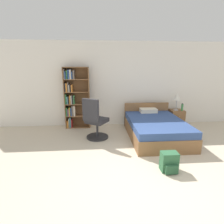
{
  "coord_description": "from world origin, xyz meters",
  "views": [
    {
      "loc": [
        -0.77,
        -2.3,
        1.85
      ],
      "look_at": [
        -0.44,
        1.98,
        0.73
      ],
      "focal_mm": 28.0,
      "sensor_mm": 36.0,
      "label": 1
    }
  ],
  "objects_px": {
    "table_lamp": "(177,97)",
    "water_bottle": "(182,107)",
    "backpack_green": "(169,162)",
    "office_chair": "(95,121)",
    "bookshelf": "(74,98)",
    "bed": "(155,127)",
    "nightstand": "(176,118)"
  },
  "relations": [
    {
      "from": "nightstand",
      "to": "bookshelf",
      "type": "bearing_deg",
      "value": 178.76
    },
    {
      "from": "bed",
      "to": "nightstand",
      "type": "bearing_deg",
      "value": 41.4
    },
    {
      "from": "bookshelf",
      "to": "backpack_green",
      "type": "relative_size",
      "value": 5.13
    },
    {
      "from": "office_chair",
      "to": "table_lamp",
      "type": "distance_m",
      "value": 2.72
    },
    {
      "from": "office_chair",
      "to": "nightstand",
      "type": "bearing_deg",
      "value": 19.34
    },
    {
      "from": "table_lamp",
      "to": "water_bottle",
      "type": "distance_m",
      "value": 0.35
    },
    {
      "from": "bookshelf",
      "to": "water_bottle",
      "type": "height_order",
      "value": "bookshelf"
    },
    {
      "from": "nightstand",
      "to": "water_bottle",
      "type": "distance_m",
      "value": 0.39
    },
    {
      "from": "table_lamp",
      "to": "water_bottle",
      "type": "bearing_deg",
      "value": -21.41
    },
    {
      "from": "bookshelf",
      "to": "table_lamp",
      "type": "xyz_separation_m",
      "value": [
        3.18,
        -0.1,
        -0.02
      ]
    },
    {
      "from": "office_chair",
      "to": "water_bottle",
      "type": "distance_m",
      "value": 2.83
    },
    {
      "from": "office_chair",
      "to": "nightstand",
      "type": "xyz_separation_m",
      "value": [
        2.59,
        0.91,
        -0.23
      ]
    },
    {
      "from": "nightstand",
      "to": "backpack_green",
      "type": "xyz_separation_m",
      "value": [
        -1.23,
        -2.48,
        -0.08
      ]
    },
    {
      "from": "bed",
      "to": "table_lamp",
      "type": "bearing_deg",
      "value": 41.94
    },
    {
      "from": "nightstand",
      "to": "water_bottle",
      "type": "height_order",
      "value": "water_bottle"
    },
    {
      "from": "bookshelf",
      "to": "bed",
      "type": "height_order",
      "value": "bookshelf"
    },
    {
      "from": "table_lamp",
      "to": "backpack_green",
      "type": "xyz_separation_m",
      "value": [
        -1.18,
        -2.45,
        -0.75
      ]
    },
    {
      "from": "office_chair",
      "to": "table_lamp",
      "type": "height_order",
      "value": "office_chair"
    },
    {
      "from": "table_lamp",
      "to": "backpack_green",
      "type": "height_order",
      "value": "table_lamp"
    },
    {
      "from": "bookshelf",
      "to": "nightstand",
      "type": "xyz_separation_m",
      "value": [
        3.23,
        -0.07,
        -0.68
      ]
    },
    {
      "from": "water_bottle",
      "to": "nightstand",
      "type": "bearing_deg",
      "value": 138.89
    },
    {
      "from": "water_bottle",
      "to": "bookshelf",
      "type": "bearing_deg",
      "value": 177.14
    },
    {
      "from": "bookshelf",
      "to": "backpack_green",
      "type": "bearing_deg",
      "value": -51.93
    },
    {
      "from": "office_chair",
      "to": "nightstand",
      "type": "relative_size",
      "value": 2.14
    },
    {
      "from": "bed",
      "to": "office_chair",
      "type": "bearing_deg",
      "value": -178.57
    },
    {
      "from": "bookshelf",
      "to": "bed",
      "type": "relative_size",
      "value": 0.91
    },
    {
      "from": "bed",
      "to": "backpack_green",
      "type": "xyz_separation_m",
      "value": [
        -0.25,
        -1.61,
        -0.09
      ]
    },
    {
      "from": "bed",
      "to": "backpack_green",
      "type": "distance_m",
      "value": 1.63
    },
    {
      "from": "bed",
      "to": "water_bottle",
      "type": "bearing_deg",
      "value": 35.16
    },
    {
      "from": "bookshelf",
      "to": "water_bottle",
      "type": "relative_size",
      "value": 7.97
    },
    {
      "from": "bookshelf",
      "to": "table_lamp",
      "type": "height_order",
      "value": "bookshelf"
    },
    {
      "from": "table_lamp",
      "to": "water_bottle",
      "type": "xyz_separation_m",
      "value": [
        0.17,
        -0.06,
        -0.3
      ]
    }
  ]
}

